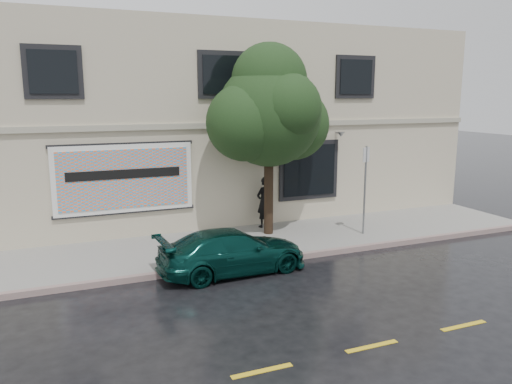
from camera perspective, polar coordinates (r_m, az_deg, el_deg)
name	(u,v)px	position (r m, az deg, el deg)	size (l,w,h in m)	color
ground	(288,282)	(12.59, 3.71, -10.24)	(90.00, 90.00, 0.00)	black
sidewalk	(242,244)	(15.39, -1.63, -5.94)	(20.00, 3.50, 0.15)	gray
curb	(264,261)	(13.84, 0.97, -7.89)	(20.00, 0.18, 0.16)	gray
road_marking	(372,346)	(9.85, 13.10, -16.79)	(19.00, 0.12, 0.01)	gold
building	(190,122)	(20.23, -7.52, 7.89)	(20.00, 8.12, 7.00)	#B7AE93
billboard	(124,179)	(15.77, -14.81, 1.49)	(4.30, 0.16, 2.20)	white
car	(233,251)	(13.06, -2.69, -6.78)	(1.73, 3.92, 1.14)	#08312C
pedestrian	(264,202)	(16.85, 0.96, -1.15)	(0.63, 0.41, 1.73)	black
umbrella	(264,166)	(16.63, 0.98, 3.00)	(0.99, 0.99, 0.73)	black
street_tree	(269,115)	(15.68, 1.50, 8.80)	(3.25, 3.25, 5.45)	#312515
sign_pole	(365,182)	(16.24, 12.36, 1.10)	(0.33, 0.16, 2.84)	gray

